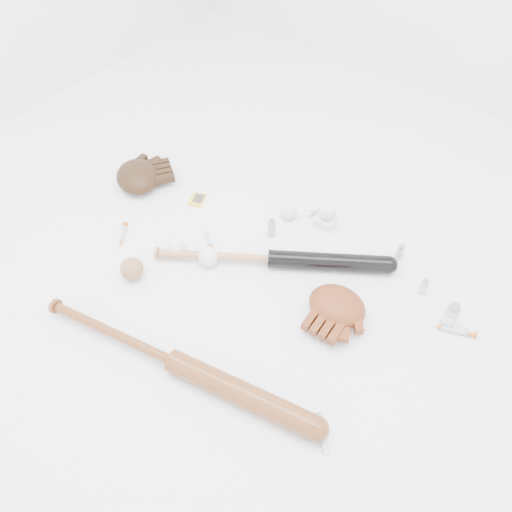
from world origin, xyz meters
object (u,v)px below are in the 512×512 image
Objects in this scene: bat_wood at (174,362)px; glove_dark at (137,176)px; bat_dark at (271,259)px; pedestal at (326,221)px.

glove_dark reaches higher than bat_wood.
glove_dark is at bearing 145.44° from bat_dark.
bat_wood reaches higher than bat_dark.
bat_wood is at bearing -122.54° from bat_dark.
pedestal is at bearing 46.86° from bat_dark.
bat_wood is at bearing -92.32° from pedestal.
pedestal is (0.05, 0.29, -0.01)m from bat_dark.
pedestal is at bearing 54.28° from glove_dark.
bat_dark is 0.70m from glove_dark.
bat_dark is at bearing 79.78° from bat_wood.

